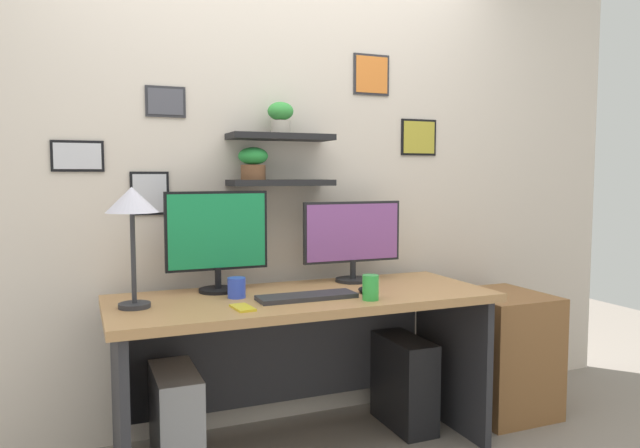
{
  "coord_description": "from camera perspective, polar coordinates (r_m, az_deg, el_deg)",
  "views": [
    {
      "loc": [
        -0.95,
        -2.49,
        1.29
      ],
      "look_at": [
        0.1,
        0.05,
        1.07
      ],
      "focal_mm": 33.17,
      "sensor_mm": 36.0,
      "label": 1
    }
  ],
  "objects": [
    {
      "name": "desk",
      "position": [
        2.82,
        -1.97,
        -10.7
      ],
      "size": [
        1.74,
        0.68,
        0.75
      ],
      "color": "tan",
      "rests_on": "ground"
    },
    {
      "name": "computer_tower_left",
      "position": [
        2.74,
        -13.73,
        -18.21
      ],
      "size": [
        0.18,
        0.4,
        0.46
      ],
      "primitive_type": "cube",
      "color": "#99999E",
      "rests_on": "ground"
    },
    {
      "name": "monitor_right",
      "position": [
        3.01,
        3.15,
        -1.3
      ],
      "size": [
        0.53,
        0.18,
        0.41
      ],
      "color": "black",
      "rests_on": "desk"
    },
    {
      "name": "computer_mouse",
      "position": [
        2.74,
        4.37,
        -6.38
      ],
      "size": [
        0.06,
        0.09,
        0.03
      ],
      "primitive_type": "ellipsoid",
      "color": "black",
      "rests_on": "desk"
    },
    {
      "name": "monitor_left",
      "position": [
        2.78,
        -9.89,
        -1.26
      ],
      "size": [
        0.48,
        0.18,
        0.47
      ],
      "color": "black",
      "rests_on": "desk"
    },
    {
      "name": "back_wall_assembly",
      "position": [
        3.07,
        -4.52,
        5.84
      ],
      "size": [
        4.4,
        0.24,
        2.7
      ],
      "color": "beige",
      "rests_on": "ground"
    },
    {
      "name": "keyboard",
      "position": [
        2.62,
        -1.27,
        -7.01
      ],
      "size": [
        0.44,
        0.14,
        0.02
      ],
      "primitive_type": "cube",
      "color": "#2D2D33",
      "rests_on": "desk"
    },
    {
      "name": "cell_phone",
      "position": [
        2.45,
        -7.47,
        -8.01
      ],
      "size": [
        0.08,
        0.15,
        0.01
      ],
      "primitive_type": "cube",
      "rotation": [
        0.0,
        0.0,
        0.09
      ],
      "color": "yellow",
      "rests_on": "desk"
    },
    {
      "name": "coffee_mug",
      "position": [
        2.66,
        -8.05,
        -6.1
      ],
      "size": [
        0.08,
        0.08,
        0.09
      ],
      "primitive_type": "cylinder",
      "color": "blue",
      "rests_on": "desk"
    },
    {
      "name": "water_cup",
      "position": [
        2.59,
        4.9,
        -6.12
      ],
      "size": [
        0.07,
        0.07,
        0.11
      ],
      "primitive_type": "cylinder",
      "color": "green",
      "rests_on": "desk"
    },
    {
      "name": "drawer_cabinet",
      "position": [
        3.45,
        17.15,
        -11.77
      ],
      "size": [
        0.44,
        0.5,
        0.65
      ],
      "primitive_type": "cube",
      "color": "brown",
      "rests_on": "ground"
    },
    {
      "name": "computer_tower_right",
      "position": [
        3.18,
        8.09,
        -14.85
      ],
      "size": [
        0.18,
        0.4,
        0.46
      ],
      "primitive_type": "cube",
      "color": "black",
      "rests_on": "ground"
    },
    {
      "name": "desk_lamp",
      "position": [
        2.51,
        -17.68,
        1.44
      ],
      "size": [
        0.21,
        0.21,
        0.5
      ],
      "color": "#2D2D33",
      "rests_on": "desk"
    }
  ]
}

